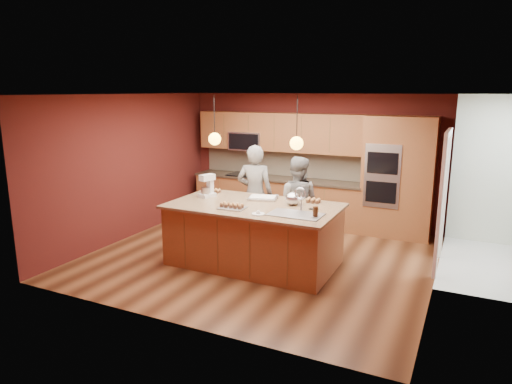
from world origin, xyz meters
The scene contains 24 objects.
floor centered at (0.00, 0.00, 0.00)m, with size 5.50×5.50×0.00m, color #422313.
ceiling centered at (0.00, 0.00, 2.70)m, with size 5.50×5.50×0.00m, color silver.
wall_back centered at (0.00, 2.50, 1.35)m, with size 5.50×5.50×0.00m, color #4E1815.
wall_front centered at (0.00, -2.50, 1.35)m, with size 5.50×5.50×0.00m, color #4E1815.
wall_left centered at (-2.75, 0.00, 1.35)m, with size 5.00×5.00×0.00m, color #4E1815.
wall_right centered at (2.75, 0.00, 1.35)m, with size 5.00×5.00×0.00m, color #4E1815.
cabinet_run centered at (-0.68, 2.25, 0.98)m, with size 3.74×0.64×2.30m.
oven_column centered at (1.85, 2.19, 1.15)m, with size 1.30×0.62×2.30m.
doorway_trim centered at (2.73, 0.80, 1.05)m, with size 0.08×1.11×2.20m, color white, non-canonical shape.
pendant_left centered at (-0.68, -0.31, 2.00)m, with size 0.20×0.20×0.80m.
pendant_right centered at (0.72, -0.31, 2.00)m, with size 0.20×0.20×0.80m.
island centered at (0.04, -0.32, 0.50)m, with size 2.69×1.50×1.37m.
person_left centered at (-0.44, 0.69, 0.91)m, with size 0.66×0.43×1.81m, color black.
person_right centered at (0.37, 0.69, 0.83)m, with size 0.80×0.63×1.65m, color slate.
stand_mixer centered at (-0.94, -0.15, 1.15)m, with size 0.27×0.32×0.38m.
sheet_cake centered at (-0.01, 0.09, 1.01)m, with size 0.55×0.46×0.05m.
cooling_rack centered at (-0.16, -0.69, 1.00)m, with size 0.40×0.28×0.02m, color #B0B2B9.
mixing_bowl centered at (0.58, -0.05, 1.09)m, with size 0.25×0.25×0.21m, color silver.
plate centered at (0.34, -0.81, 1.00)m, with size 0.19×0.19×0.01m, color silver.
tumbler centered at (1.13, -0.57, 1.06)m, with size 0.08×0.08×0.15m, color #371D0E.
phone centered at (0.98, -0.19, 0.99)m, with size 0.13×0.07×0.01m, color black.
cupcakes_left centered at (-0.99, 0.18, 1.02)m, with size 0.22×0.15×0.07m, color #AF7844, non-canonical shape.
cupcakes_rack centered at (-0.18, -0.67, 1.04)m, with size 0.39×0.16×0.07m, color #AF7844, non-canonical shape.
cupcakes_right centered at (0.83, 0.21, 1.03)m, with size 0.25×0.17×0.07m, color #AF7844, non-canonical shape.
Camera 1 is at (3.09, -6.63, 2.76)m, focal length 32.00 mm.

